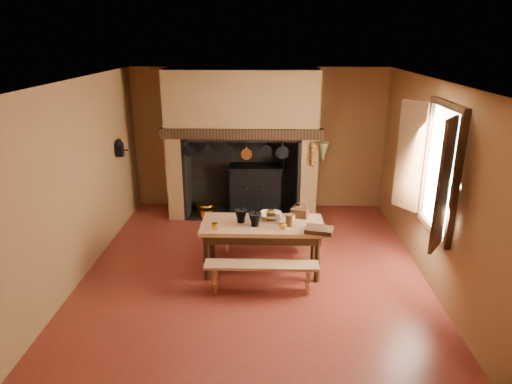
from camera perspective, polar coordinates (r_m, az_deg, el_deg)
floor at (r=7.05m, az=-0.22°, el=-9.47°), size 5.50×5.50×0.00m
ceiling at (r=6.23m, az=-0.25°, el=13.82°), size 5.50×5.50×0.00m
back_wall at (r=9.16m, az=0.35°, el=6.62°), size 5.00×0.02×2.80m
wall_left at (r=7.04m, az=-21.02°, el=1.52°), size 0.02×5.50×2.80m
wall_right at (r=6.89m, az=21.03°, el=1.15°), size 0.02×5.50×2.80m
wall_front at (r=3.97m, az=-1.60°, el=-10.60°), size 5.00×0.02×2.80m
chimney_breast at (r=8.66m, az=-1.72°, el=8.67°), size 2.95×0.96×2.80m
iron_range at (r=9.11m, az=0.03°, el=0.58°), size 1.12×0.55×1.60m
hearth_pans at (r=9.12m, az=-6.36°, el=-2.14°), size 0.51×0.62×0.20m
hanging_pans at (r=8.27m, az=-2.17°, el=4.97°), size 1.92×0.29×0.27m
onion_string at (r=8.28m, az=7.15°, el=4.63°), size 0.12×0.10×0.46m
herb_bunch at (r=8.29m, az=8.40°, el=4.95°), size 0.20×0.20×0.35m
window at (r=6.40m, az=21.18°, el=2.63°), size 0.39×1.75×1.76m
wall_coffee_mill at (r=8.39m, az=-16.69°, el=5.48°), size 0.23×0.16×0.31m
work_table at (r=6.71m, az=0.80°, el=-4.86°), size 1.78×0.79×0.77m
bench_front at (r=6.29m, az=0.69°, el=-9.84°), size 1.55×0.27×0.44m
bench_back at (r=7.42m, az=0.87°, el=-5.34°), size 1.45×0.25×0.41m
mortar_large at (r=6.66m, az=-1.89°, el=-2.90°), size 0.19×0.19×0.33m
mortar_small at (r=6.52m, az=-0.12°, el=-3.37°), size 0.19×0.19×0.33m
coffee_grinder at (r=6.77m, az=1.88°, el=-2.88°), size 0.17×0.13×0.19m
brass_mug_a at (r=6.45m, az=-5.17°, el=-4.30°), size 0.10×0.10×0.10m
brass_mug_b at (r=6.75m, az=2.84°, el=-3.18°), size 0.10×0.10×0.09m
mixing_bowl at (r=6.83m, az=1.84°, el=-2.96°), size 0.35×0.35×0.08m
stoneware_crock at (r=6.57m, az=4.31°, el=-3.51°), size 0.16×0.16×0.17m
glass_jar at (r=6.65m, az=2.83°, el=-3.26°), size 0.11×0.11×0.15m
wicker_basket at (r=6.89m, az=5.49°, el=-2.52°), size 0.29×0.24×0.23m
wooden_tray at (r=6.41m, az=7.86°, el=-4.70°), size 0.42×0.34×0.06m
brass_cup at (r=6.45m, az=3.41°, el=-4.29°), size 0.14×0.14×0.09m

